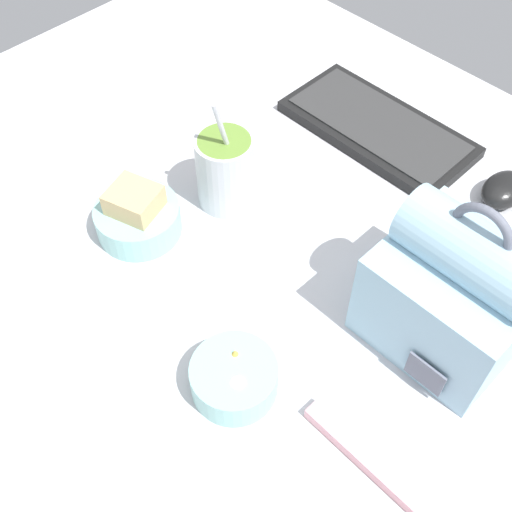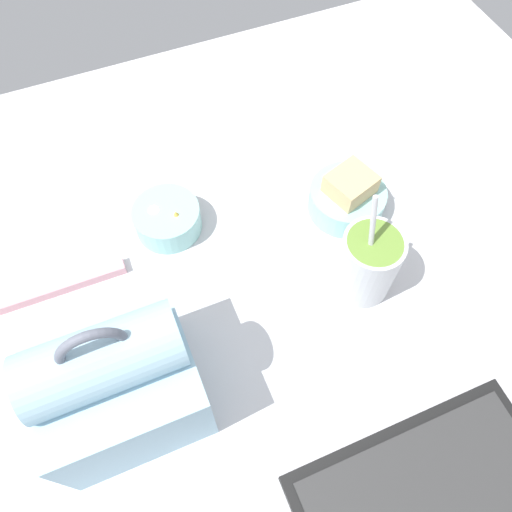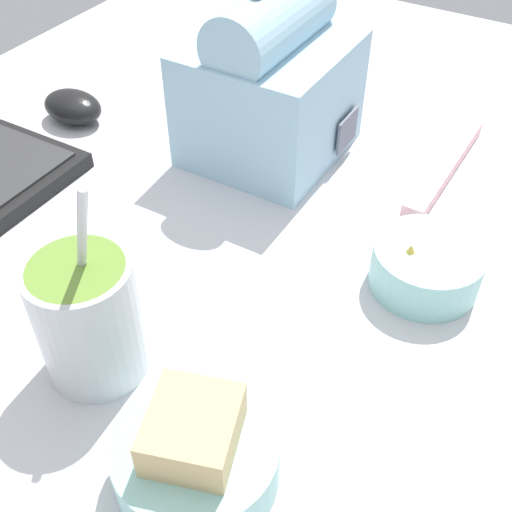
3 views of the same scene
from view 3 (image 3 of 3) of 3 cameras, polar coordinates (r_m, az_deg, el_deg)
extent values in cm
cube|color=silver|center=(62.14, -0.88, -2.10)|extent=(140.00, 110.00, 2.00)
cube|color=#9EC6DB|center=(74.28, 1.21, 13.73)|extent=(17.30, 16.03, 13.31)
cylinder|color=#9EC6DB|center=(70.43, 1.32, 19.88)|extent=(16.43, 7.32, 7.32)
cube|color=slate|center=(75.16, 7.83, 11.05)|extent=(4.84, 0.30, 3.99)
cylinder|color=silver|center=(51.58, -14.63, -5.44)|extent=(8.23, 8.23, 11.14)
cylinder|color=olive|center=(47.88, -15.72, -1.25)|extent=(7.24, 7.24, 0.60)
cylinder|color=silver|center=(46.93, -15.20, 0.33)|extent=(0.70, 3.78, 12.60)
cylinder|color=#93D1CC|center=(47.05, -5.32, -17.56)|extent=(11.67, 11.67, 4.41)
cube|color=tan|center=(44.96, -5.52, -16.05)|extent=(7.90, 7.53, 6.17)
cylinder|color=#93D1CC|center=(60.82, 14.87, -0.95)|extent=(10.08, 10.08, 4.36)
ellipsoid|color=white|center=(61.21, 16.15, 0.29)|extent=(2.74, 2.74, 3.23)
cone|color=#EFBC47|center=(59.31, 13.41, -0.38)|extent=(4.56, 4.56, 3.71)
sphere|color=#4C5623|center=(60.77, 17.64, -1.81)|extent=(1.21, 1.21, 1.21)
sphere|color=#4C5623|center=(61.13, 17.24, -1.38)|extent=(1.21, 1.21, 1.21)
sphere|color=#4C5623|center=(61.24, 16.63, -1.11)|extent=(1.21, 1.21, 1.21)
sphere|color=#4C5623|center=(61.06, 15.97, -1.09)|extent=(1.21, 1.21, 1.21)
ellipsoid|color=black|center=(85.54, -15.97, 12.64)|extent=(5.65, 7.98, 3.81)
cube|color=pink|center=(76.61, 16.41, 7.69)|extent=(20.55, 2.67, 1.60)
camera|label=1|loc=(0.76, 65.66, 46.32)|focal=45.00mm
camera|label=2|loc=(0.75, -30.48, 56.58)|focal=35.00mm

